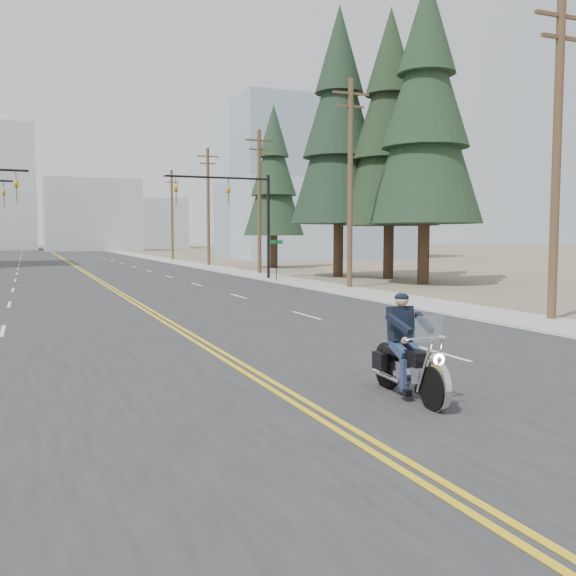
% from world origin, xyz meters
% --- Properties ---
extents(ground_plane, '(400.00, 400.00, 0.00)m').
position_xyz_m(ground_plane, '(0.00, 0.00, 0.00)').
color(ground_plane, '#776D56').
rests_on(ground_plane, ground).
extents(road, '(20.00, 200.00, 0.01)m').
position_xyz_m(road, '(0.00, 70.00, 0.01)').
color(road, '#303033').
rests_on(road, ground).
extents(sidewalk_right, '(3.00, 200.00, 0.01)m').
position_xyz_m(sidewalk_right, '(11.50, 70.00, 0.01)').
color(sidewalk_right, '#A5A5A0').
rests_on(sidewalk_right, ground).
extents(traffic_mast_right, '(7.10, 0.26, 7.00)m').
position_xyz_m(traffic_mast_right, '(8.98, 32.00, 4.94)').
color(traffic_mast_right, black).
rests_on(traffic_mast_right, ground).
extents(street_sign, '(0.90, 0.06, 2.62)m').
position_xyz_m(street_sign, '(10.80, 30.00, 1.80)').
color(street_sign, black).
rests_on(street_sign, ground).
extents(utility_pole_a, '(2.20, 0.30, 11.00)m').
position_xyz_m(utility_pole_a, '(12.50, 8.00, 5.73)').
color(utility_pole_a, brown).
rests_on(utility_pole_a, ground).
extents(utility_pole_b, '(2.20, 0.30, 11.50)m').
position_xyz_m(utility_pole_b, '(12.50, 23.00, 5.98)').
color(utility_pole_b, brown).
rests_on(utility_pole_b, ground).
extents(utility_pole_c, '(2.20, 0.30, 11.00)m').
position_xyz_m(utility_pole_c, '(12.50, 38.00, 5.73)').
color(utility_pole_c, brown).
rests_on(utility_pole_c, ground).
extents(utility_pole_d, '(2.20, 0.30, 11.50)m').
position_xyz_m(utility_pole_d, '(12.50, 53.00, 5.98)').
color(utility_pole_d, brown).
rests_on(utility_pole_d, ground).
extents(utility_pole_e, '(2.20, 0.30, 11.00)m').
position_xyz_m(utility_pole_e, '(12.50, 70.00, 5.73)').
color(utility_pole_e, brown).
rests_on(utility_pole_e, ground).
extents(glass_building, '(24.00, 16.00, 20.00)m').
position_xyz_m(glass_building, '(32.00, 70.00, 10.00)').
color(glass_building, '#9EB5CC').
rests_on(glass_building, ground).
extents(haze_bldg_b, '(18.00, 14.00, 14.00)m').
position_xyz_m(haze_bldg_b, '(8.00, 125.00, 7.00)').
color(haze_bldg_b, '#ADB2B7').
rests_on(haze_bldg_b, ground).
extents(haze_bldg_c, '(16.00, 12.00, 18.00)m').
position_xyz_m(haze_bldg_c, '(40.00, 110.00, 9.00)').
color(haze_bldg_c, '#B7BCC6').
rests_on(haze_bldg_c, ground).
extents(haze_bldg_e, '(14.00, 14.00, 12.00)m').
position_xyz_m(haze_bldg_e, '(25.00, 150.00, 6.00)').
color(haze_bldg_e, '#B7BCC6').
rests_on(haze_bldg_e, ground).
extents(motorcyclist, '(1.18, 2.44, 1.85)m').
position_xyz_m(motorcyclist, '(1.92, 0.55, 0.93)').
color(motorcyclist, black).
rests_on(motorcyclist, ground).
extents(conifer_near, '(6.86, 6.86, 18.16)m').
position_xyz_m(conifer_near, '(17.79, 23.59, 10.43)').
color(conifer_near, '#382619').
rests_on(conifer_near, ground).
extents(conifer_mid, '(6.76, 6.76, 18.02)m').
position_xyz_m(conifer_mid, '(18.55, 28.87, 10.34)').
color(conifer_mid, '#382619').
rests_on(conifer_mid, ground).
extents(conifer_tall, '(6.77, 6.77, 18.81)m').
position_xyz_m(conifer_tall, '(16.23, 31.85, 10.80)').
color(conifer_tall, '#382619').
rests_on(conifer_tall, ground).
extents(conifer_far, '(5.50, 5.50, 14.74)m').
position_xyz_m(conifer_far, '(16.70, 45.88, 8.46)').
color(conifer_far, '#382619').
rests_on(conifer_far, ground).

